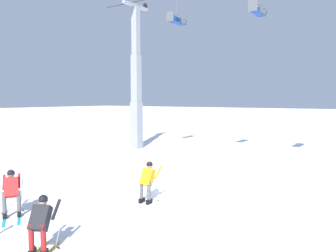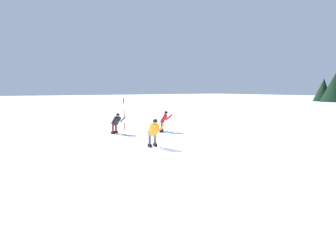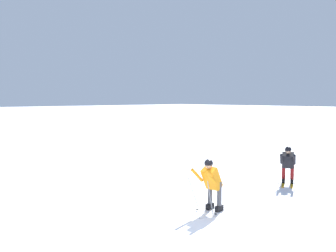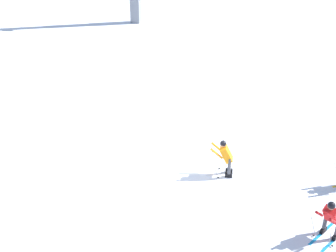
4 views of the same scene
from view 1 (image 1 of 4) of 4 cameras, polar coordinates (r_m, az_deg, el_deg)
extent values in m
plane|color=white|center=(13.81, -3.88, -11.42)|extent=(260.00, 260.00, 0.00)
cube|color=white|center=(12.48, -4.62, -13.16)|extent=(0.21, 1.77, 0.01)
cube|color=black|center=(12.45, -4.62, -12.79)|extent=(0.13, 0.29, 0.16)
cylinder|color=#4C4C51|center=(12.33, -4.63, -10.93)|extent=(0.13, 0.13, 0.68)
cube|color=white|center=(12.30, -3.33, -13.42)|extent=(0.21, 1.77, 0.01)
cube|color=black|center=(12.28, -3.33, -13.04)|extent=(0.13, 0.29, 0.16)
cylinder|color=#4C4C51|center=(12.16, -3.34, -11.15)|extent=(0.13, 0.13, 0.68)
cube|color=orange|center=(12.25, -3.61, -8.88)|extent=(0.45, 0.55, 0.67)
sphere|color=tan|center=(12.28, -3.24, -6.89)|extent=(0.23, 0.23, 0.23)
sphere|color=black|center=(12.27, -3.24, -6.73)|extent=(0.24, 0.24, 0.24)
cylinder|color=orange|center=(12.65, -3.56, -7.92)|extent=(0.12, 0.51, 0.44)
cylinder|color=gray|center=(12.86, -3.61, -10.54)|extent=(0.17, 0.46, 1.17)
cylinder|color=black|center=(12.85, -4.21, -12.42)|extent=(0.07, 0.07, 0.01)
cylinder|color=orange|center=(12.40, -1.77, -8.16)|extent=(0.12, 0.51, 0.44)
cylinder|color=gray|center=(12.57, -1.47, -10.88)|extent=(0.11, 0.48, 1.17)
cylinder|color=black|center=(12.52, -1.71, -12.88)|extent=(0.07, 0.07, 0.01)
cube|color=gray|center=(25.57, -5.52, 0.12)|extent=(0.71, 0.71, 3.60)
cube|color=gray|center=(25.54, -5.58, 8.20)|extent=(0.59, 0.59, 3.60)
cube|color=gray|center=(26.01, -5.65, 16.14)|extent=(0.48, 0.48, 3.60)
cube|color=gray|center=(26.45, -5.68, 20.15)|extent=(0.28, 2.74, 0.18)
cylinder|color=black|center=(27.42, -4.00, 20.15)|extent=(0.10, 0.44, 0.44)
cylinder|color=#4C4F54|center=(24.25, 1.54, 20.53)|extent=(0.07, 0.07, 1.50)
cube|color=navy|center=(23.93, 1.53, 17.53)|extent=(0.45, 1.72, 0.06)
cube|color=navy|center=(24.09, 1.12, 18.12)|extent=(0.06, 1.72, 0.55)
cylinder|color=#4C4F54|center=(23.84, 2.19, 18.32)|extent=(0.04, 1.64, 0.04)
cube|color=#4C4F54|center=(24.70, 2.66, 17.78)|extent=(0.57, 0.05, 0.63)
cube|color=#4C4F54|center=(23.29, 0.34, 18.59)|extent=(0.57, 0.05, 0.63)
cube|color=navy|center=(21.46, 15.38, 18.42)|extent=(0.45, 1.74, 0.06)
cube|color=navy|center=(21.59, 14.88, 19.10)|extent=(0.06, 1.74, 0.55)
cylinder|color=#4C4F54|center=(21.44, 16.22, 19.24)|extent=(0.04, 1.65, 0.04)
cube|color=#4C4F54|center=(22.33, 16.14, 18.58)|extent=(0.57, 0.05, 0.63)
cube|color=#4C4F54|center=(20.73, 14.59, 19.72)|extent=(0.57, 0.05, 0.63)
cube|color=#198CCC|center=(12.14, -26.59, -14.17)|extent=(1.46, 1.00, 0.01)
cube|color=black|center=(12.12, -26.61, -13.78)|extent=(0.29, 0.25, 0.16)
cylinder|color=#4C4C51|center=(11.99, -26.68, -11.87)|extent=(0.13, 0.13, 0.68)
cube|color=#198CCC|center=(12.12, -24.52, -14.13)|extent=(1.46, 1.00, 0.01)
cube|color=black|center=(12.09, -24.53, -13.74)|extent=(0.29, 0.25, 0.16)
cylinder|color=#4C4C51|center=(11.97, -24.60, -11.83)|extent=(0.13, 0.13, 0.68)
cube|color=red|center=(12.02, -25.68, -9.63)|extent=(0.68, 0.65, 0.67)
sphere|color=#997051|center=(12.08, -25.72, -7.60)|extent=(0.23, 0.23, 0.23)
sphere|color=black|center=(12.08, -25.73, -7.43)|extent=(0.24, 0.24, 0.24)
cylinder|color=red|center=(12.38, -26.70, -8.75)|extent=(0.47, 0.35, 0.44)
cylinder|color=gray|center=(12.58, -26.79, -11.41)|extent=(0.47, 0.18, 1.17)
cylinder|color=black|center=(12.53, -26.99, -13.39)|extent=(0.07, 0.07, 0.01)
cylinder|color=red|center=(12.35, -24.55, -8.69)|extent=(0.47, 0.35, 0.44)
cylinder|color=gray|center=(12.55, -24.23, -11.36)|extent=(0.34, 0.37, 1.17)
cylinder|color=black|center=(12.49, -23.97, -13.33)|extent=(0.07, 0.07, 0.01)
cylinder|color=maroon|center=(9.00, -22.76, -17.38)|extent=(0.13, 0.13, 0.66)
cylinder|color=maroon|center=(8.86, -20.93, -17.68)|extent=(0.13, 0.13, 0.66)
cube|color=black|center=(8.93, -21.39, -14.72)|extent=(0.63, 0.69, 0.65)
sphere|color=tan|center=(8.96, -20.94, -12.09)|extent=(0.22, 0.22, 0.22)
sphere|color=black|center=(8.95, -20.95, -11.88)|extent=(0.24, 0.24, 0.24)
cylinder|color=black|center=(9.33, -21.57, -13.29)|extent=(0.31, 0.48, 0.43)
cylinder|color=gray|center=(9.58, -21.60, -16.49)|extent=(0.35, 0.38, 1.13)
cylinder|color=black|center=(9.59, -22.30, -18.87)|extent=(0.07, 0.07, 0.01)
cylinder|color=black|center=(9.13, -18.94, -13.60)|extent=(0.31, 0.48, 0.43)
cylinder|color=gray|center=(9.35, -18.46, -16.94)|extent=(0.14, 0.49, 1.13)
cylinder|color=black|center=(9.33, -18.60, -19.47)|extent=(0.07, 0.07, 0.01)
camera|label=2|loc=(19.90, 29.76, 1.61)|focal=24.97mm
camera|label=3|loc=(22.61, -4.88, 3.14)|focal=40.93mm
camera|label=4|loc=(23.98, -36.00, 18.02)|focal=46.76mm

